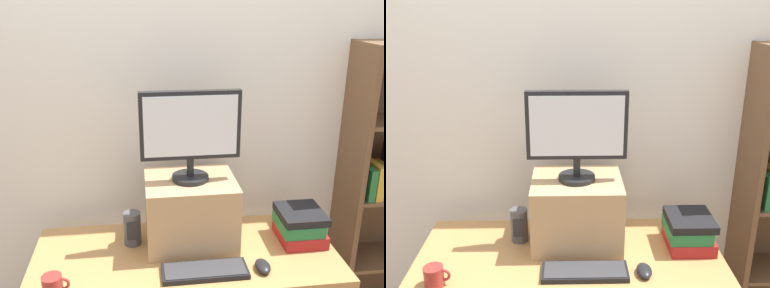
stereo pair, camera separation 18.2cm
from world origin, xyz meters
The scene contains 9 objects.
back_wall centered at (0.00, 0.44, 1.30)m, with size 7.00×0.08×2.60m.
desk centered at (0.00, 0.00, 0.62)m, with size 1.37×0.60×0.70m.
riser_box centered at (0.03, 0.10, 0.86)m, with size 0.41×0.34×0.32m.
computer_monitor centered at (0.03, 0.10, 1.25)m, with size 0.44×0.17×0.41m.
keyboard centered at (0.06, -0.16, 0.71)m, with size 0.36×0.13×0.02m.
computer_mouse centered at (0.31, -0.17, 0.72)m, with size 0.06×0.10×0.04m.
book_stack centered at (0.55, 0.04, 0.78)m, with size 0.21×0.23×0.15m.
coffee_mug centered at (-0.54, -0.22, 0.74)m, with size 0.11×0.08×0.08m.
desk_speaker centered at (-0.24, 0.11, 0.78)m, with size 0.08×0.08×0.16m.
Camera 2 is at (-0.00, -1.68, 1.81)m, focal length 40.00 mm.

